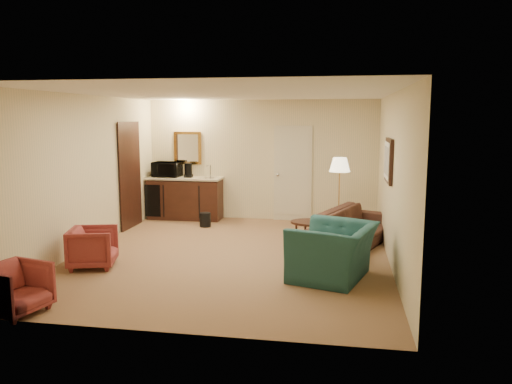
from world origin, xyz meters
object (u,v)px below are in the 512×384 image
rose_chair_far (15,286)px  coffee_maker (188,170)px  rose_chair_near (93,245)px  waste_bin (205,220)px  wetbar_cabinet (185,198)px  teal_armchair (333,242)px  microwave (167,168)px  floor_lamp (339,196)px  coffee_table (315,235)px  sofa (353,222)px

rose_chair_far → coffee_maker: size_ratio=2.04×
rose_chair_near → waste_bin: (0.90, 2.98, -0.19)m
wetbar_cabinet → waste_bin: (0.65, -0.72, -0.32)m
wetbar_cabinet → rose_chair_near: (-0.25, -3.70, -0.13)m
rose_chair_far → waste_bin: 4.89m
waste_bin → coffee_maker: bearing=127.5°
wetbar_cabinet → teal_armchair: size_ratio=1.40×
microwave → floor_lamp: bearing=-10.4°
teal_armchair → rose_chair_far: bearing=-45.0°
rose_chair_near → microwave: bearing=-12.9°
rose_chair_near → coffee_table: 3.60m
teal_armchair → floor_lamp: (0.05, 2.74, 0.23)m
sofa → microwave: (-4.02, 1.79, 0.70)m
rose_chair_near → coffee_table: size_ratio=0.79×
coffee_maker → waste_bin: bearing=-51.5°
teal_armchair → rose_chair_near: teal_armchair is taller
waste_bin → coffee_maker: coffee_maker is taller
rose_chair_near → microwave: 3.83m
rose_chair_far → coffee_maker: coffee_maker is taller
coffee_table → coffee_maker: bearing=143.6°
sofa → coffee_table: 0.75m
floor_lamp → coffee_maker: (-3.27, 0.91, 0.34)m
coffee_table → sofa: bearing=29.7°
rose_chair_far → microwave: microwave is taller
waste_bin → coffee_maker: size_ratio=0.91×
rose_chair_near → coffee_maker: 3.82m
waste_bin → rose_chair_far: bearing=-100.6°
wetbar_cabinet → coffee_table: (2.97, -2.10, -0.22)m
sofa → teal_armchair: size_ratio=1.85×
teal_armchair → microwave: microwave is taller
rose_chair_far → floor_lamp: floor_lamp is taller
coffee_maker → sofa: bearing=-25.6°
coffee_maker → rose_chair_near: bearing=-93.9°
floor_lamp → microwave: bearing=166.3°
wetbar_cabinet → microwave: size_ratio=2.76×
microwave → coffee_maker: bearing=1.5°
teal_armchair → wetbar_cabinet: bearing=-120.9°
wetbar_cabinet → coffee_table: bearing=-35.3°
sofa → floor_lamp: size_ratio=1.47×
sofa → coffee_maker: 4.00m
sofa → wetbar_cabinet: bearing=85.5°
coffee_maker → floor_lamp: bearing=-14.4°
teal_armchair → floor_lamp: 2.75m
sofa → rose_chair_far: sofa is taller
floor_lamp → microwave: size_ratio=2.49×
rose_chair_near → coffee_maker: size_ratio=2.11×
wetbar_cabinet → teal_armchair: teal_armchair is taller
rose_chair_far → coffee_table: (3.22, 3.42, -0.08)m
teal_armchair → floor_lamp: bearing=-164.3°
rose_chair_near → floor_lamp: floor_lamp is taller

